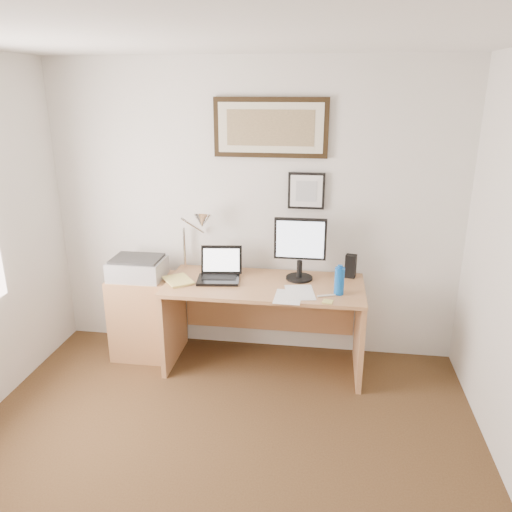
% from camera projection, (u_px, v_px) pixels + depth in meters
% --- Properties ---
extents(ceiling, '(4.00, 4.00, 0.00)m').
position_uv_depth(ceiling, '(176.00, 21.00, 1.96)').
color(ceiling, silver).
rests_on(ceiling, ground).
extents(wall_back, '(3.50, 0.02, 2.50)m').
position_uv_depth(wall_back, '(253.00, 212.00, 4.23)').
color(wall_back, silver).
rests_on(wall_back, ground).
extents(side_cabinet, '(0.50, 0.40, 0.73)m').
position_uv_depth(side_cabinet, '(143.00, 316.00, 4.34)').
color(side_cabinet, '#A87346').
rests_on(side_cabinet, floor).
extents(water_bottle, '(0.08, 0.08, 0.21)m').
position_uv_depth(water_bottle, '(339.00, 281.00, 3.79)').
color(water_bottle, '#0E54B6').
rests_on(water_bottle, desk).
extents(bottle_cap, '(0.04, 0.04, 0.02)m').
position_uv_depth(bottle_cap, '(340.00, 266.00, 3.75)').
color(bottle_cap, '#0E54B6').
rests_on(bottle_cap, water_bottle).
extents(speaker, '(0.10, 0.09, 0.19)m').
position_uv_depth(speaker, '(351.00, 266.00, 4.14)').
color(speaker, black).
rests_on(speaker, desk).
extents(paper_sheet_a, '(0.21, 0.29, 0.00)m').
position_uv_depth(paper_sheet_a, '(288.00, 297.00, 3.77)').
color(paper_sheet_a, white).
rests_on(paper_sheet_a, desk).
extents(paper_sheet_b, '(0.26, 0.34, 0.00)m').
position_uv_depth(paper_sheet_b, '(300.00, 292.00, 3.85)').
color(paper_sheet_b, white).
rests_on(paper_sheet_b, desk).
extents(sticky_pad, '(0.09, 0.09, 0.01)m').
position_uv_depth(sticky_pad, '(328.00, 302.00, 3.68)').
color(sticky_pad, '#DDD368').
rests_on(sticky_pad, desk).
extents(marker_pen, '(0.14, 0.06, 0.02)m').
position_uv_depth(marker_pen, '(326.00, 296.00, 3.78)').
color(marker_pen, silver).
rests_on(marker_pen, desk).
extents(book, '(0.31, 0.33, 0.02)m').
position_uv_depth(book, '(167.00, 283.00, 4.02)').
color(book, '#E4D26B').
rests_on(book, desk).
extents(desk, '(1.60, 0.70, 0.75)m').
position_uv_depth(desk, '(265.00, 306.00, 4.18)').
color(desk, '#A87346').
rests_on(desk, floor).
extents(laptop, '(0.37, 0.33, 0.26)m').
position_uv_depth(laptop, '(220.00, 272.00, 4.11)').
color(laptop, black).
rests_on(laptop, desk).
extents(lcd_monitor, '(0.42, 0.22, 0.52)m').
position_uv_depth(lcd_monitor, '(300.00, 246.00, 4.02)').
color(lcd_monitor, black).
rests_on(lcd_monitor, desk).
extents(printer, '(0.44, 0.34, 0.18)m').
position_uv_depth(printer, '(137.00, 268.00, 4.18)').
color(printer, '#A7A7AA').
rests_on(printer, side_cabinet).
extents(desk_lamp, '(0.29, 0.27, 0.53)m').
position_uv_depth(desk_lamp, '(201.00, 223.00, 4.13)').
color(desk_lamp, silver).
rests_on(desk_lamp, desk).
extents(picture_large, '(0.92, 0.04, 0.47)m').
position_uv_depth(picture_large, '(271.00, 128.00, 3.96)').
color(picture_large, black).
rests_on(picture_large, wall_back).
extents(picture_small, '(0.30, 0.03, 0.30)m').
position_uv_depth(picture_small, '(306.00, 191.00, 4.08)').
color(picture_small, black).
rests_on(picture_small, wall_back).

